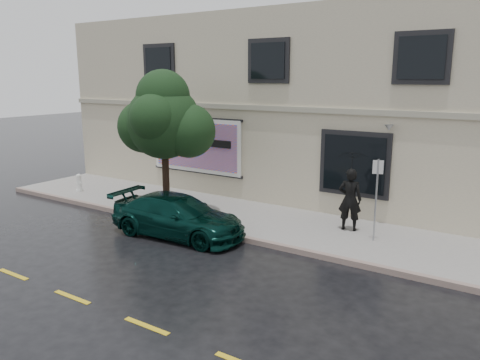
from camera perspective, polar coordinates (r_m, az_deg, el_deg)
The scene contains 12 objects.
ground at distance 13.23m, azimuth -7.58°, elevation -8.30°, with size 90.00×90.00×0.00m, color black.
sidewalk at distance 15.67m, azimuth 0.15°, elevation -4.57°, with size 20.00×3.50×0.15m, color #989590.
curb at distance 14.31m, azimuth -3.67°, elevation -6.28°, with size 20.00×0.18×0.16m, color slate.
road_marking at distance 11.04m, azimuth -19.77°, elevation -13.29°, with size 19.00×0.12×0.01m, color gold.
building at distance 20.09m, azimuth 9.20°, elevation 8.98°, with size 20.00×8.12×7.00m.
billboard at distance 18.40m, azimuth -5.42°, elevation 4.24°, with size 4.30×0.16×2.20m.
car at distance 14.08m, azimuth -7.62°, elevation -4.36°, with size 1.87×4.23×1.23m, color black.
pedestrian at distance 14.32m, azimuth 13.25°, elevation -2.32°, with size 0.69×0.45×1.89m, color black.
umbrella at distance 14.05m, azimuth 13.51°, elevation 2.82°, with size 0.97×0.97×0.72m, color black.
street_tree at distance 15.66m, azimuth -9.26°, elevation 6.95°, with size 2.45×2.45×4.30m.
fire_hydrant at distance 19.89m, azimuth -19.03°, elevation -0.32°, with size 0.29×0.28×0.72m.
sign_pole at distance 13.42m, azimuth 16.30°, elevation -1.38°, with size 0.28×0.11×2.34m.
Camera 1 is at (8.13, -9.34, 4.67)m, focal length 35.00 mm.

